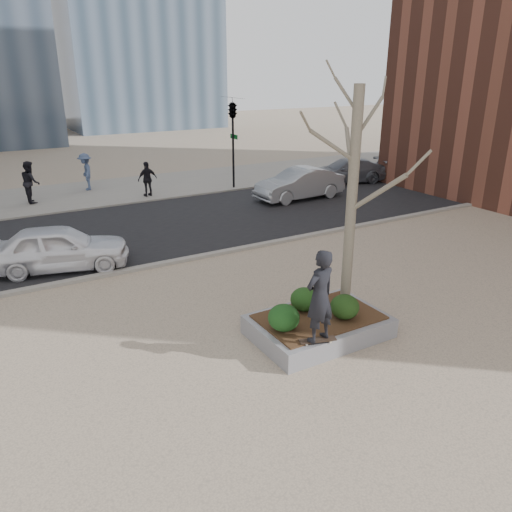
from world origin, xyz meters
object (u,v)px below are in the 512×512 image
skateboarder (320,296)px  police_car (59,248)px  planter (319,326)px  skateboard (318,341)px

skateboarder → police_car: skateboarder is taller
planter → skateboarder: 1.71m
skateboarder → police_car: 8.92m
planter → skateboard: 1.15m
skateboard → skateboarder: skateboarder is taller
planter → police_car: (-4.37, 7.21, 0.49)m
police_car → skateboard: bearing=-140.0°
skateboarder → police_car: (-3.67, 8.09, -0.79)m
planter → skateboard: size_ratio=3.85×
skateboard → police_car: size_ratio=0.19×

